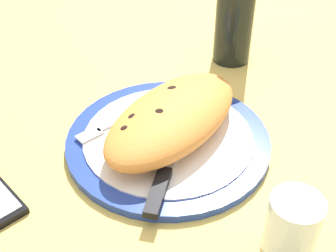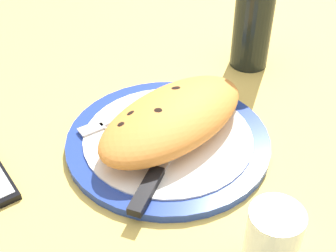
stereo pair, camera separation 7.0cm
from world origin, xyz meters
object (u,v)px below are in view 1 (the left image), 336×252
Objects in this scene: plate at (168,140)px; wine_bottle at (235,9)px; calzone at (174,118)px; knife at (164,175)px; water_glass at (291,229)px; fork at (115,122)px.

wine_bottle is (-28.64, -7.67, 10.20)cm from plate.
calzone is at bearing 15.98° from wine_bottle.
knife reaches higher than plate.
calzone is 24.89cm from water_glass.
plate is 1.53× the size of knife.
plate is 31.36cm from wine_bottle.
calzone reaches higher than fork.
water_glass reaches higher than fork.
plate is 1.86× the size of fork.
fork is at bearing -1.75° from wine_bottle.
fork is (3.17, -8.65, 1.06)cm from plate.
fork is 0.65× the size of wine_bottle.
plate is at bearing -102.57° from water_glass.
knife is at bearing -84.19° from water_glass.
wine_bottle is at bearing -165.00° from plate.
fork is at bearing -93.88° from water_glass.
calzone is at bearing -147.66° from knife.
water_glass is at bearing 43.13° from wine_bottle.
fork reaches higher than plate.
water_glass is 0.32× the size of wine_bottle.
plate is at bearing 110.15° from fork.
fork is 33.12cm from wine_bottle.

